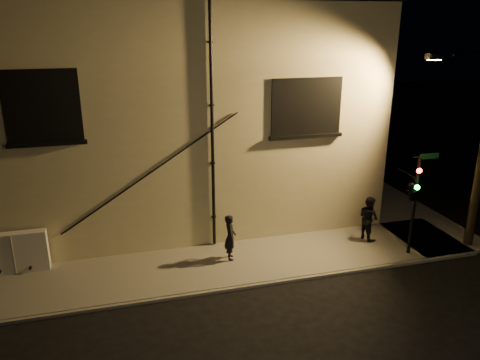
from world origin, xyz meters
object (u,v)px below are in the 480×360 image
object	(u,v)px
pedestrian_a	(230,237)
pedestrian_b	(369,218)
utility_cabinet	(14,253)
traffic_signal	(413,190)

from	to	relation	value
pedestrian_a	pedestrian_b	distance (m)	5.33
utility_cabinet	pedestrian_b	distance (m)	12.25
utility_cabinet	pedestrian_a	size ratio (longest dim) A/B	1.29
utility_cabinet	pedestrian_b	size ratio (longest dim) A/B	1.25
traffic_signal	pedestrian_a	bearing A→B (deg)	167.27
pedestrian_a	traffic_signal	bearing A→B (deg)	-95.29
pedestrian_a	utility_cabinet	bearing A→B (deg)	89.44
pedestrian_b	traffic_signal	world-z (taller)	traffic_signal
pedestrian_a	pedestrian_b	world-z (taller)	pedestrian_b
utility_cabinet	pedestrian_a	world-z (taller)	pedestrian_a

